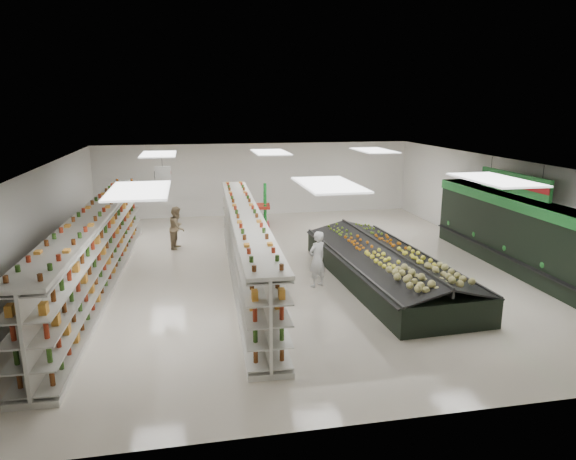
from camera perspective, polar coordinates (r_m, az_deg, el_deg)
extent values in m
plane|color=beige|center=(15.78, 0.46, -4.17)|extent=(16.00, 16.00, 0.00)
cube|color=white|center=(15.10, 0.48, 7.46)|extent=(14.00, 16.00, 0.02)
cube|color=white|center=(23.14, -3.50, 5.63)|extent=(14.00, 0.02, 3.20)
cube|color=white|center=(8.04, 12.10, -10.47)|extent=(14.00, 0.02, 3.20)
cube|color=white|center=(15.59, -25.64, 0.32)|extent=(0.02, 16.00, 3.20)
cube|color=white|center=(18.08, 22.78, 2.30)|extent=(0.02, 16.00, 3.20)
cube|color=black|center=(16.73, 24.14, -0.45)|extent=(0.80, 8.00, 2.20)
cube|color=#20782F|center=(16.53, 24.41, 2.74)|extent=(0.85, 8.00, 0.30)
cube|color=black|center=(16.72, 23.26, -2.32)|extent=(0.55, 7.80, 0.15)
cube|color=#B9B7AD|center=(16.59, 23.80, 0.36)|extent=(0.45, 7.70, 0.03)
cube|color=#B9B7AD|center=(16.53, 23.90, 1.37)|extent=(0.45, 7.70, 0.03)
cube|color=white|center=(12.91, -14.49, 3.92)|extent=(0.50, 0.06, 0.40)
cube|color=red|center=(12.91, -14.49, 3.92)|extent=(0.52, 0.02, 0.12)
cylinder|color=black|center=(12.86, -14.57, 5.24)|extent=(0.01, 0.01, 0.50)
cube|color=white|center=(16.86, -13.76, 6.18)|extent=(0.50, 0.06, 0.40)
cube|color=red|center=(16.86, -13.76, 6.18)|extent=(0.52, 0.02, 0.12)
cylinder|color=black|center=(16.83, -13.82, 7.20)|extent=(0.01, 0.01, 0.50)
cube|color=#20782F|center=(16.28, 23.81, 4.79)|extent=(0.10, 3.20, 0.60)
cube|color=red|center=(16.24, 23.63, 4.79)|extent=(0.03, 3.20, 0.18)
cylinder|color=black|center=(15.26, 26.49, 5.52)|extent=(0.01, 0.01, 0.50)
cylinder|color=black|center=(17.22, 21.68, 6.77)|extent=(0.01, 0.01, 0.50)
cube|color=silver|center=(15.10, -20.12, -5.64)|extent=(1.28, 12.00, 0.12)
cube|color=silver|center=(14.83, -20.42, -2.21)|extent=(0.44, 11.98, 2.00)
cube|color=silver|center=(14.60, -20.76, 1.71)|extent=(1.28, 12.00, 0.08)
cube|color=#B9B7AD|center=(15.11, -21.02, -5.23)|extent=(0.82, 11.89, 0.03)
cube|color=#B9B7AD|center=(14.98, -21.16, -3.64)|extent=(0.82, 11.89, 0.03)
cube|color=#B9B7AD|center=(14.87, -21.30, -2.04)|extent=(0.82, 11.89, 0.03)
cube|color=#B9B7AD|center=(14.76, -21.45, -0.40)|extent=(0.82, 11.89, 0.03)
cube|color=#B9B7AD|center=(14.67, -21.60, 1.25)|extent=(0.82, 11.89, 0.03)
cube|color=#B9B7AD|center=(15.02, -19.30, -5.19)|extent=(0.82, 11.89, 0.03)
cube|color=#B9B7AD|center=(14.89, -19.43, -3.60)|extent=(0.82, 11.89, 0.03)
cube|color=#B9B7AD|center=(14.77, -19.56, -1.98)|extent=(0.82, 11.89, 0.03)
cube|color=#B9B7AD|center=(14.67, -19.70, -0.34)|extent=(0.82, 11.89, 0.03)
cube|color=#B9B7AD|center=(14.57, -19.84, 1.33)|extent=(0.82, 11.89, 0.03)
cube|color=silver|center=(14.82, -4.66, -5.20)|extent=(1.23, 11.38, 0.11)
cube|color=silver|center=(14.55, -4.73, -1.88)|extent=(0.44, 11.35, 1.89)
cube|color=silver|center=(14.32, -4.81, 1.91)|extent=(1.23, 11.38, 0.08)
cube|color=#B9B7AD|center=(14.77, -5.51, -4.82)|extent=(0.79, 11.27, 0.03)
cube|color=#B9B7AD|center=(14.64, -5.55, -3.28)|extent=(0.79, 11.27, 0.03)
cube|color=#B9B7AD|center=(14.52, -5.59, -1.72)|extent=(0.79, 11.27, 0.03)
cube|color=#B9B7AD|center=(14.42, -5.63, -0.13)|extent=(0.79, 11.27, 0.03)
cube|color=#B9B7AD|center=(14.33, -5.67, 1.48)|extent=(0.79, 11.27, 0.03)
cube|color=#B9B7AD|center=(14.80, -3.83, -4.74)|extent=(0.79, 11.27, 0.03)
cube|color=#B9B7AD|center=(14.67, -3.85, -3.21)|extent=(0.79, 11.27, 0.03)
cube|color=#B9B7AD|center=(14.55, -3.88, -1.65)|extent=(0.79, 11.27, 0.03)
cube|color=#B9B7AD|center=(14.45, -3.90, -0.07)|extent=(0.79, 11.27, 0.03)
cube|color=#B9B7AD|center=(14.36, -3.93, 1.54)|extent=(0.79, 11.27, 0.03)
cube|color=black|center=(14.68, 10.68, -4.35)|extent=(2.77, 7.21, 0.71)
cube|color=#262626|center=(14.14, 6.39, -3.31)|extent=(0.40, 7.09, 0.06)
cube|color=#262626|center=(15.08, 14.82, -2.59)|extent=(0.40, 7.09, 0.06)
cube|color=black|center=(14.30, 8.45, -2.75)|extent=(1.64, 7.05, 0.36)
cube|color=black|center=(14.81, 12.99, -2.38)|extent=(1.64, 7.05, 0.36)
cube|color=#262626|center=(14.51, 10.78, -2.18)|extent=(0.38, 6.99, 0.25)
cube|color=red|center=(20.73, -3.87, 0.47)|extent=(1.38, 1.01, 0.21)
cube|color=red|center=(20.56, -3.90, 2.64)|extent=(1.44, 1.07, 0.11)
imported|color=white|center=(13.96, 3.26, -3.25)|extent=(0.68, 0.61, 1.56)
imported|color=tan|center=(18.10, -12.21, 0.27)|extent=(0.63, 0.81, 1.47)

